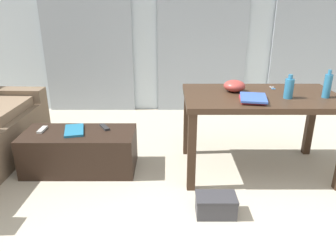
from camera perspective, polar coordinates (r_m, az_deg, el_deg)
ground_plane at (r=3.11m, az=9.00°, el=-8.80°), size 8.03×8.03×0.00m
wall_back at (r=4.75m, az=6.14°, el=18.63°), size 6.27×0.10×2.67m
curtains at (r=4.68m, az=6.16°, el=16.55°), size 4.46×0.03×2.33m
coffee_table at (r=3.24m, az=-15.11°, el=-4.22°), size 1.05×0.48×0.38m
craft_table at (r=3.06m, az=15.96°, el=3.52°), size 1.38×0.81×0.75m
bottle_near at (r=3.12m, az=26.19°, el=6.38°), size 0.07×0.07×0.24m
bottle_far at (r=2.97m, az=20.47°, el=6.25°), size 0.08×0.08×0.21m
bowl at (r=3.07m, az=11.60°, el=6.91°), size 0.20×0.20×0.11m
book_stack at (r=2.82m, az=14.67°, el=4.67°), size 0.26×0.32×0.04m
scissors at (r=3.29m, az=17.94°, el=6.34°), size 0.05×0.11×0.00m
tv_remote_primary at (r=3.30m, az=-21.16°, el=-0.59°), size 0.05×0.16×0.02m
tv_remote_secondary at (r=3.20m, az=-11.06°, el=-0.18°), size 0.12×0.16×0.02m
magazine at (r=3.19m, az=-16.11°, el=-0.75°), size 0.24×0.33×0.02m
shoebox at (r=2.58m, az=8.41°, el=-13.56°), size 0.31×0.19×0.16m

